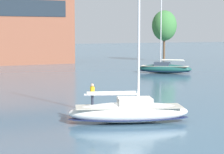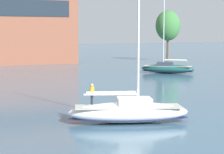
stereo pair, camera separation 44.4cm
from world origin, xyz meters
The scene contains 4 objects.
ground_plane centered at (0.00, 0.00, 0.00)m, with size 400.00×400.00×0.00m, color #42667F.
tree_shore_left centered at (39.42, 57.55, 8.27)m, with size 5.74×5.74×11.81m.
sailboat_main centered at (0.02, -0.01, 0.87)m, with size 9.68×5.65×12.85m.
sailboat_moored_mid_channel centered at (23.74, 32.46, 0.84)m, with size 8.37×7.87×12.36m.
Camera 2 is at (-14.95, -29.44, 7.00)m, focal length 70.00 mm.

